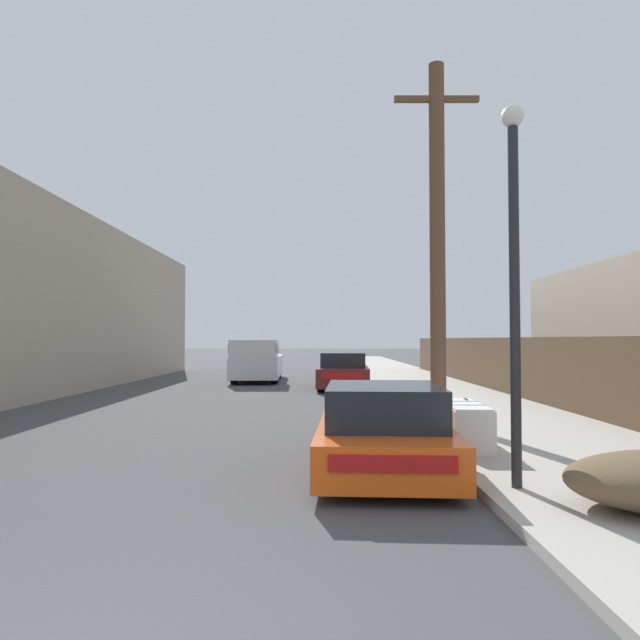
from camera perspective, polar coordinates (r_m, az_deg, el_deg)
sidewalk_curb at (r=26.42m, az=8.49°, el=-5.75°), size 4.20×63.00×0.12m
discarded_fridge at (r=9.62m, az=13.99°, el=-10.07°), size 0.66×1.78×0.69m
parked_sports_car_red at (r=8.22m, az=6.18°, el=-10.88°), size 2.00×4.23×1.20m
car_parked_mid at (r=21.15m, az=2.19°, el=-5.18°), size 2.01×4.22×1.34m
pickup_truck at (r=24.89m, az=-6.45°, el=-4.05°), size 2.15×5.83×1.80m
utility_pole at (r=12.36m, az=11.53°, el=8.20°), size 1.80×0.33×7.55m
street_lamp at (r=7.04m, az=18.73°, el=5.47°), size 0.26×0.26×4.45m
wooden_fence at (r=19.02m, az=17.96°, el=-4.33°), size 0.08×30.45×1.76m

